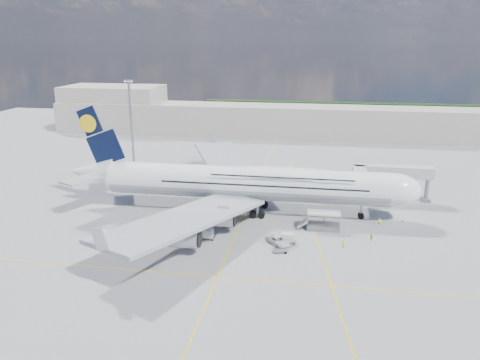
% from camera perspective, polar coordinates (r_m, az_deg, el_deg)
% --- Properties ---
extents(ground, '(300.00, 300.00, 0.00)m').
position_cam_1_polar(ground, '(95.27, -0.22, -6.01)').
color(ground, gray).
rests_on(ground, ground).
extents(taxi_line_main, '(0.25, 220.00, 0.01)m').
position_cam_1_polar(taxi_line_main, '(95.27, -0.22, -6.01)').
color(taxi_line_main, '#E0BB0B').
rests_on(taxi_line_main, ground).
extents(taxi_line_cross, '(120.00, 0.25, 0.01)m').
position_cam_1_polar(taxi_line_cross, '(77.56, -2.72, -11.70)').
color(taxi_line_cross, '#E0BB0B').
rests_on(taxi_line_cross, ground).
extents(taxi_line_diag, '(14.16, 99.06, 0.01)m').
position_cam_1_polar(taxi_line_diag, '(103.42, 8.40, -4.31)').
color(taxi_line_diag, '#E0BB0B').
rests_on(taxi_line_diag, ground).
extents(airliner, '(77.26, 79.15, 23.71)m').
position_cam_1_polar(airliner, '(102.16, 0.85, -0.31)').
color(airliner, white).
rests_on(airliner, ground).
extents(jet_bridge, '(18.80, 12.10, 8.50)m').
position_cam_1_polar(jet_bridge, '(112.67, 16.73, 0.60)').
color(jet_bridge, '#B7B7BC').
rests_on(jet_bridge, ground).
extents(cargo_loader, '(8.53, 3.20, 3.67)m').
position_cam_1_polar(cargo_loader, '(96.37, 10.02, -5.21)').
color(cargo_loader, silver).
rests_on(cargo_loader, ground).
extents(light_mast, '(3.00, 0.70, 25.50)m').
position_cam_1_polar(light_mast, '(144.39, -13.12, 6.95)').
color(light_mast, gray).
rests_on(light_mast, ground).
extents(terminal, '(180.00, 16.00, 12.00)m').
position_cam_1_polar(terminal, '(184.74, 4.70, 7.17)').
color(terminal, '#B2AD9E').
rests_on(terminal, ground).
extents(hangar, '(40.00, 22.00, 18.00)m').
position_cam_1_polar(hangar, '(206.72, -15.09, 8.54)').
color(hangar, '#B2AD9E').
rests_on(hangar, ground).
extents(tree_line, '(160.00, 6.00, 8.00)m').
position_cam_1_polar(tree_line, '(230.33, 15.72, 8.04)').
color(tree_line, '#193814').
rests_on(tree_line, ground).
extents(dolly_row_a, '(2.94, 2.06, 0.39)m').
position_cam_1_polar(dolly_row_a, '(88.28, -14.18, -8.29)').
color(dolly_row_a, gray).
rests_on(dolly_row_a, ground).
extents(dolly_row_b, '(3.15, 1.78, 0.45)m').
position_cam_1_polar(dolly_row_b, '(88.84, -12.11, -7.94)').
color(dolly_row_b, gray).
rests_on(dolly_row_b, ground).
extents(dolly_row_c, '(3.22, 1.91, 1.96)m').
position_cam_1_polar(dolly_row_c, '(90.74, -4.04, -6.55)').
color(dolly_row_c, gray).
rests_on(dolly_row_c, ground).
extents(dolly_back, '(2.99, 2.01, 1.74)m').
position_cam_1_polar(dolly_back, '(93.80, -15.72, -6.45)').
color(dolly_back, gray).
rests_on(dolly_back, ground).
extents(dolly_nose_far, '(3.02, 2.09, 0.40)m').
position_cam_1_polar(dolly_nose_far, '(85.77, 4.88, -8.57)').
color(dolly_nose_far, gray).
rests_on(dolly_nose_far, ground).
extents(dolly_nose_near, '(3.10, 1.77, 1.91)m').
position_cam_1_polar(dolly_nose_near, '(89.34, 5.84, -7.01)').
color(dolly_nose_near, gray).
rests_on(dolly_nose_near, ground).
extents(baggage_tug, '(2.70, 1.77, 1.55)m').
position_cam_1_polar(baggage_tug, '(93.34, -7.41, -6.21)').
color(baggage_tug, silver).
rests_on(baggage_tug, ground).
extents(catering_truck_inner, '(6.72, 2.67, 4.03)m').
position_cam_1_polar(catering_truck_inner, '(122.46, -5.27, 0.13)').
color(catering_truck_inner, gray).
rests_on(catering_truck_inner, ground).
extents(catering_truck_outer, '(7.07, 3.75, 4.00)m').
position_cam_1_polar(catering_truck_outer, '(137.31, -2.45, 2.03)').
color(catering_truck_outer, gray).
rests_on(catering_truck_outer, ground).
extents(service_van, '(5.40, 5.87, 1.53)m').
position_cam_1_polar(service_van, '(88.49, 4.67, -7.40)').
color(service_van, silver).
rests_on(service_van, ground).
extents(crew_nose, '(0.68, 0.52, 1.67)m').
position_cam_1_polar(crew_nose, '(100.91, 16.62, -4.90)').
color(crew_nose, '#BDEB18').
rests_on(crew_nose, ground).
extents(crew_loader, '(0.90, 0.94, 1.52)m').
position_cam_1_polar(crew_loader, '(92.99, 15.71, -6.78)').
color(crew_loader, '#ABDD17').
rests_on(crew_loader, ground).
extents(crew_wing, '(0.63, 1.03, 1.64)m').
position_cam_1_polar(crew_wing, '(88.27, -11.11, -7.71)').
color(crew_wing, '#C9EE19').
rests_on(crew_wing, ground).
extents(crew_van, '(0.85, 0.90, 1.54)m').
position_cam_1_polar(crew_van, '(89.02, 12.53, -7.62)').
color(crew_van, '#E8F81A').
rests_on(crew_van, ground).
extents(crew_tug, '(1.32, 0.87, 1.91)m').
position_cam_1_polar(crew_tug, '(89.85, -5.80, -6.91)').
color(crew_tug, '#E0FD1A').
rests_on(crew_tug, ground).
extents(cone_nose, '(0.45, 0.45, 0.58)m').
position_cam_1_polar(cone_nose, '(104.64, 19.22, -4.69)').
color(cone_nose, orange).
rests_on(cone_nose, ground).
extents(cone_wing_left_inner, '(0.39, 0.39, 0.50)m').
position_cam_1_polar(cone_wing_left_inner, '(122.00, -3.06, -0.70)').
color(cone_wing_left_inner, orange).
rests_on(cone_wing_left_inner, ground).
extents(cone_wing_left_outer, '(0.47, 0.47, 0.59)m').
position_cam_1_polar(cone_wing_left_outer, '(126.85, -1.65, 0.03)').
color(cone_wing_left_outer, orange).
rests_on(cone_wing_left_outer, ground).
extents(cone_wing_right_inner, '(0.40, 0.40, 0.51)m').
position_cam_1_polar(cone_wing_right_inner, '(95.55, -8.30, -5.97)').
color(cone_wing_right_inner, orange).
rests_on(cone_wing_right_inner, ground).
extents(cone_wing_right_outer, '(0.45, 0.45, 0.57)m').
position_cam_1_polar(cone_wing_right_outer, '(85.90, -8.25, -8.68)').
color(cone_wing_right_outer, orange).
rests_on(cone_wing_right_outer, ground).
extents(cone_tail, '(0.45, 0.45, 0.57)m').
position_cam_1_polar(cone_tail, '(112.07, -21.74, -3.53)').
color(cone_tail, orange).
rests_on(cone_tail, ground).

